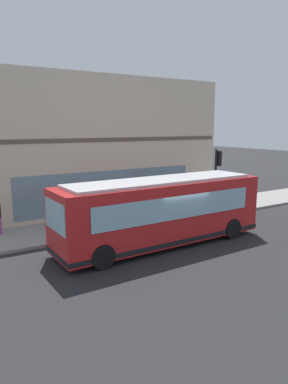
# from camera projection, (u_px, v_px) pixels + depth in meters

# --- Properties ---
(ground) EXTENTS (120.00, 120.00, 0.00)m
(ground) POSITION_uv_depth(u_px,v_px,m) (171.00, 244.00, 16.58)
(ground) COLOR #262628
(sidewalk_curb) EXTENTS (3.67, 40.00, 0.15)m
(sidewalk_curb) POSITION_uv_depth(u_px,v_px,m) (126.00, 221.00, 20.27)
(sidewalk_curb) COLOR gray
(sidewalk_curb) RESTS_ON ground
(building_corner) EXTENTS (9.10, 16.41, 8.41)m
(building_corner) POSITION_uv_depth(u_px,v_px,m) (81.00, 144.00, 24.82)
(building_corner) COLOR beige
(building_corner) RESTS_ON ground
(city_bus_nearside) EXTENTS (2.76, 10.09, 3.07)m
(city_bus_nearside) POSITION_uv_depth(u_px,v_px,m) (161.00, 212.00, 16.25)
(city_bus_nearside) COLOR red
(city_bus_nearside) RESTS_ON ground
(traffic_light_near_corner) EXTENTS (0.32, 0.49, 3.90)m
(traffic_light_near_corner) POSITION_uv_depth(u_px,v_px,m) (217.00, 169.00, 21.51)
(traffic_light_near_corner) COLOR black
(traffic_light_near_corner) RESTS_ON sidewalk_curb
(fire_hydrant) EXTENTS (0.35, 0.35, 0.74)m
(fire_hydrant) POSITION_uv_depth(u_px,v_px,m) (99.00, 214.00, 20.19)
(fire_hydrant) COLOR red
(fire_hydrant) RESTS_ON sidewalk_curb
(pedestrian_walking_along_curb) EXTENTS (0.32, 0.32, 1.67)m
(pedestrian_walking_along_curb) POSITION_uv_depth(u_px,v_px,m) (111.00, 207.00, 19.16)
(pedestrian_walking_along_curb) COLOR gold
(pedestrian_walking_along_curb) RESTS_ON sidewalk_curb
(pedestrian_near_building_entrance) EXTENTS (0.32, 0.32, 1.54)m
(pedestrian_near_building_entrance) POSITION_uv_depth(u_px,v_px,m) (84.00, 209.00, 19.13)
(pedestrian_near_building_entrance) COLOR #B23338
(pedestrian_near_building_entrance) RESTS_ON sidewalk_curb
(newspaper_vending_box) EXTENTS (0.44, 0.43, 0.90)m
(newspaper_vending_box) POSITION_uv_depth(u_px,v_px,m) (132.00, 216.00, 19.24)
(newspaper_vending_box) COLOR #197233
(newspaper_vending_box) RESTS_ON sidewalk_curb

